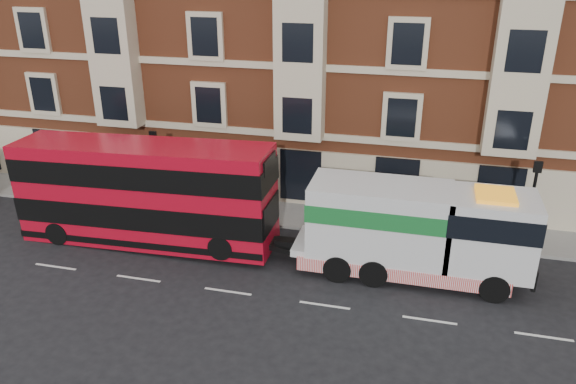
% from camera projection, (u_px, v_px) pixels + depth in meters
% --- Properties ---
extents(ground, '(120.00, 120.00, 0.00)m').
position_uv_depth(ground, '(228.00, 291.00, 22.81)').
color(ground, black).
rests_on(ground, ground).
extents(sidewalk, '(90.00, 3.00, 0.15)m').
position_uv_depth(sidewalk, '(276.00, 213.00, 29.47)').
color(sidewalk, slate).
rests_on(sidewalk, ground).
extents(victorian_terrace, '(45.00, 12.00, 20.40)m').
position_uv_depth(victorian_terrace, '(317.00, 2.00, 32.10)').
color(victorian_terrace, brown).
rests_on(victorian_terrace, ground).
extents(lamp_post_west, '(0.35, 0.15, 4.35)m').
position_uv_depth(lamp_post_west, '(156.00, 166.00, 28.62)').
color(lamp_post_west, black).
rests_on(lamp_post_west, sidewalk).
extents(lamp_post_east, '(0.35, 0.15, 4.35)m').
position_uv_depth(lamp_post_east, '(532.00, 200.00, 24.60)').
color(lamp_post_east, black).
rests_on(lamp_post_east, sidewalk).
extents(double_decker_bus, '(12.03, 2.76, 4.87)m').
position_uv_depth(double_decker_bus, '(145.00, 192.00, 25.71)').
color(double_decker_bus, '#B40A1E').
rests_on(double_decker_bus, ground).
extents(tow_truck, '(9.63, 2.85, 4.01)m').
position_uv_depth(tow_truck, '(412.00, 230.00, 23.19)').
color(tow_truck, silver).
rests_on(tow_truck, ground).
extents(pedestrian, '(0.70, 0.61, 1.62)m').
position_uv_depth(pedestrian, '(49.00, 185.00, 30.71)').
color(pedestrian, '#1A2834').
rests_on(pedestrian, sidewalk).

